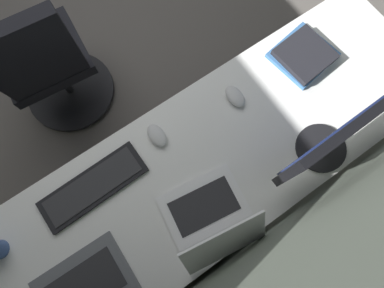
# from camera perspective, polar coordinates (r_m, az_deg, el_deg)

# --- Properties ---
(desk) EXTENTS (2.18, 0.64, 0.73)m
(desk) POSITION_cam_1_polar(r_m,az_deg,el_deg) (1.33, 1.24, -5.12)
(desk) COLOR white
(desk) RESTS_ON ground
(drawer_pedestal) EXTENTS (0.40, 0.51, 0.69)m
(drawer_pedestal) POSITION_cam_1_polar(r_m,az_deg,el_deg) (1.63, -2.31, -10.57)
(drawer_pedestal) COLOR white
(drawer_pedestal) RESTS_ON ground
(monitor_primary) EXTENTS (0.55, 0.20, 0.41)m
(monitor_primary) POSITION_cam_1_polar(r_m,az_deg,el_deg) (1.17, 25.97, 2.50)
(monitor_primary) COLOR black
(monitor_primary) RESTS_ON desk
(laptop_left) EXTENTS (0.35, 0.34, 0.20)m
(laptop_left) POSITION_cam_1_polar(r_m,az_deg,el_deg) (1.19, 3.53, -13.39)
(laptop_left) COLOR white
(laptop_left) RESTS_ON desk
(keyboard_main) EXTENTS (0.42, 0.15, 0.02)m
(keyboard_main) POSITION_cam_1_polar(r_m,az_deg,el_deg) (1.29, -17.13, -7.21)
(keyboard_main) COLOR black
(keyboard_main) RESTS_ON desk
(mouse_main) EXTENTS (0.06, 0.10, 0.03)m
(mouse_main) POSITION_cam_1_polar(r_m,az_deg,el_deg) (1.28, -6.25, 1.52)
(mouse_main) COLOR silver
(mouse_main) RESTS_ON desk
(mouse_spare) EXTENTS (0.06, 0.10, 0.03)m
(mouse_spare) POSITION_cam_1_polar(r_m,az_deg,el_deg) (1.35, 7.66, 8.38)
(mouse_spare) COLOR silver
(mouse_spare) RESTS_ON desk
(book_stack_near) EXTENTS (0.27, 0.25, 0.05)m
(book_stack_near) POSITION_cam_1_polar(r_m,az_deg,el_deg) (1.50, 19.25, 14.72)
(book_stack_near) COLOR #38669E
(book_stack_near) RESTS_ON desk
(office_chair) EXTENTS (0.56, 0.57, 0.97)m
(office_chair) POSITION_cam_1_polar(r_m,az_deg,el_deg) (1.89, -24.21, 12.26)
(office_chair) COLOR black
(office_chair) RESTS_ON ground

